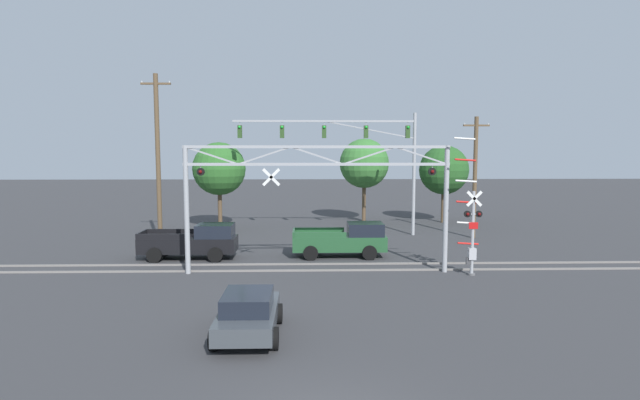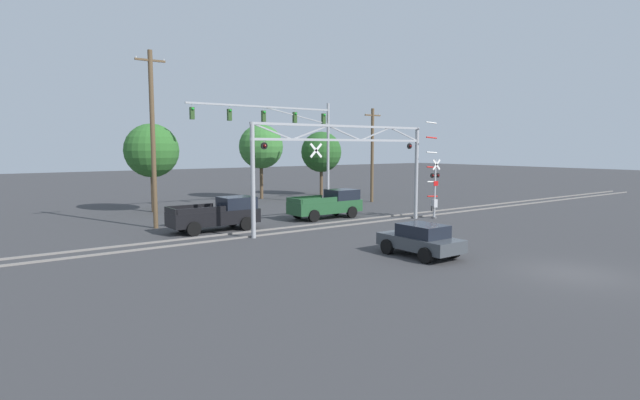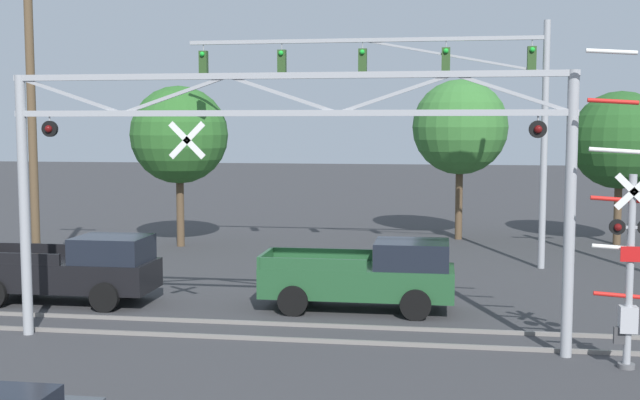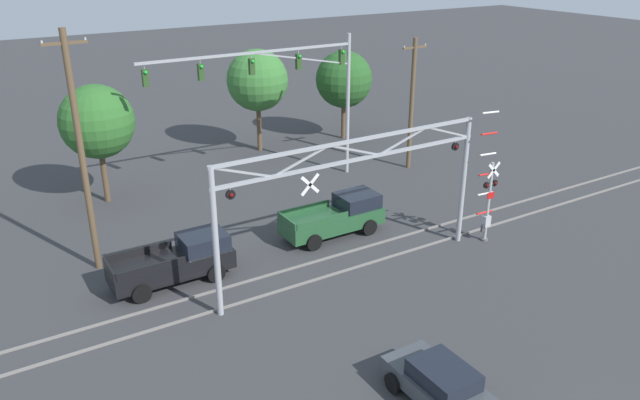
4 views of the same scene
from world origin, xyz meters
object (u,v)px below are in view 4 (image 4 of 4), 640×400
pickup_truck_lead (337,216)px  background_tree_beyond_span (344,79)px  crossing_gantry (354,184)px  crossing_signal_mast (488,199)px  background_tree_far_right_verge (257,80)px  background_tree_far_left_verge (97,122)px  pickup_truck_following (178,260)px  sedan_waiting (440,384)px  utility_pole_right (412,103)px  utility_pole_left (81,153)px  traffic_signal_span (297,81)px

pickup_truck_lead → background_tree_beyond_span: background_tree_beyond_span is taller
crossing_gantry → background_tree_beyond_span: (11.07, 17.49, 0.13)m
crossing_signal_mast → background_tree_far_right_verge: 19.28m
background_tree_far_left_verge → background_tree_far_right_verge: 12.26m
background_tree_far_left_verge → background_tree_beyond_span: bearing=10.0°
pickup_truck_following → background_tree_far_left_verge: 11.45m
pickup_truck_lead → sedan_waiting: 12.94m
sedan_waiting → utility_pole_right: 23.01m
pickup_truck_lead → utility_pole_left: bearing=166.3°
traffic_signal_span → pickup_truck_lead: (-1.98, -7.40, -5.29)m
traffic_signal_span → sedan_waiting: traffic_signal_span is taller
pickup_truck_lead → background_tree_beyond_span: 17.00m
traffic_signal_span → utility_pole_right: traffic_signal_span is taller
background_tree_beyond_span → background_tree_far_right_verge: bearing=174.3°
crossing_gantry → background_tree_far_right_verge: size_ratio=1.83×
sedan_waiting → utility_pole_right: bearing=53.6°
crossing_signal_mast → background_tree_beyond_span: crossing_signal_mast is taller
pickup_truck_lead → background_tree_far_right_verge: bearing=79.1°
crossing_signal_mast → background_tree_beyond_span: size_ratio=1.02×
traffic_signal_span → background_tree_beyond_span: 9.93m
background_tree_beyond_span → crossing_gantry: bearing=-122.3°
crossing_gantry → utility_pole_left: bearing=145.8°
crossing_signal_mast → pickup_truck_following: (-14.26, 4.14, -1.25)m
crossing_gantry → sedan_waiting: (-2.40, -8.51, -3.55)m
crossing_signal_mast → pickup_truck_following: size_ratio=1.26×
pickup_truck_lead → sedan_waiting: bearing=-108.2°
sedan_waiting → utility_pole_left: utility_pole_left is taller
crossing_gantry → traffic_signal_span: bearing=72.1°
sedan_waiting → utility_pole_left: bearing=115.6°
utility_pole_left → background_tree_far_right_verge: size_ratio=1.50×
utility_pole_left → background_tree_beyond_span: bearing=28.0°
traffic_signal_span → background_tree_far_right_verge: size_ratio=1.83×
utility_pole_left → utility_pole_right: 20.97m
utility_pole_right → background_tree_far_right_verge: (-6.70, 8.37, 0.66)m
pickup_truck_lead → background_tree_far_right_verge: (2.77, 14.37, 4.01)m
pickup_truck_lead → utility_pole_right: size_ratio=0.63×
sedan_waiting → pickup_truck_following: bearing=110.3°
crossing_gantry → traffic_signal_span: (3.62, 11.18, 1.95)m
traffic_signal_span → background_tree_far_right_verge: bearing=83.5°
crossing_gantry → background_tree_far_left_verge: bearing=116.8°
background_tree_far_left_verge → sedan_waiting: bearing=-78.0°
pickup_truck_following → background_tree_far_right_verge: size_ratio=0.74×
crossing_signal_mast → sedan_waiting: (-9.84, -7.82, -1.45)m
pickup_truck_following → traffic_signal_span: bearing=36.5°
pickup_truck_lead → sedan_waiting: pickup_truck_lead is taller
crossing_gantry → utility_pole_left: size_ratio=1.22×
pickup_truck_lead → utility_pole_left: size_ratio=0.49×
crossing_gantry → pickup_truck_lead: crossing_gantry is taller
crossing_signal_mast → background_tree_beyond_span: (3.63, 18.18, 2.23)m
background_tree_far_right_verge → background_tree_beyond_span: bearing=-5.7°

